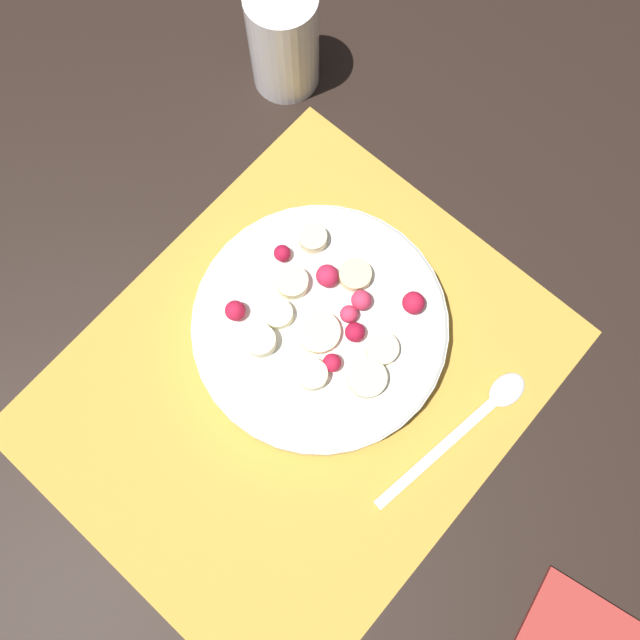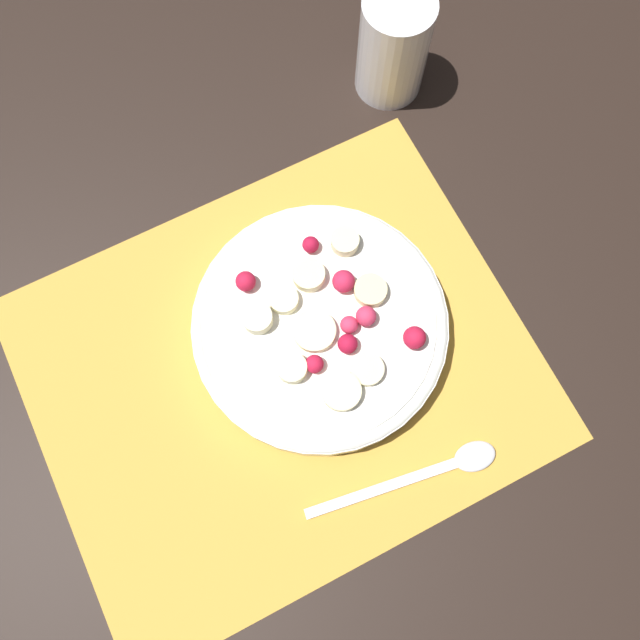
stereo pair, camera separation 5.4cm
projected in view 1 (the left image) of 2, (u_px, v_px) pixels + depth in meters
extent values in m
plane|color=black|center=(298.00, 381.00, 0.58)|extent=(3.00, 3.00, 0.00)
cube|color=gold|center=(298.00, 381.00, 0.57)|extent=(0.45, 0.37, 0.01)
cylinder|color=silver|center=(320.00, 327.00, 0.57)|extent=(0.23, 0.23, 0.03)
torus|color=silver|center=(320.00, 324.00, 0.56)|extent=(0.23, 0.23, 0.01)
cylinder|color=white|center=(320.00, 323.00, 0.55)|extent=(0.21, 0.21, 0.00)
cylinder|color=beige|center=(319.00, 332.00, 0.54)|extent=(0.05, 0.05, 0.01)
cylinder|color=#F4EAB7|center=(257.00, 345.00, 0.54)|extent=(0.03, 0.03, 0.01)
cylinder|color=#F4EAB7|center=(278.00, 314.00, 0.55)|extent=(0.04, 0.04, 0.01)
cylinder|color=beige|center=(292.00, 282.00, 0.55)|extent=(0.04, 0.04, 0.01)
cylinder|color=beige|center=(355.00, 275.00, 0.56)|extent=(0.04, 0.04, 0.01)
cylinder|color=beige|center=(313.00, 375.00, 0.53)|extent=(0.04, 0.04, 0.01)
cylinder|color=beige|center=(367.00, 378.00, 0.53)|extent=(0.05, 0.05, 0.01)
cylinder|color=beige|center=(382.00, 349.00, 0.54)|extent=(0.04, 0.04, 0.01)
cylinder|color=beige|center=(313.00, 238.00, 0.56)|extent=(0.04, 0.04, 0.01)
sphere|color=#DB3356|center=(351.00, 316.00, 0.54)|extent=(0.02, 0.02, 0.02)
sphere|color=red|center=(332.00, 363.00, 0.53)|extent=(0.02, 0.02, 0.02)
sphere|color=#D12347|center=(327.00, 276.00, 0.55)|extent=(0.02, 0.02, 0.02)
sphere|color=#B21433|center=(355.00, 332.00, 0.54)|extent=(0.02, 0.02, 0.02)
sphere|color=#DB3356|center=(358.00, 297.00, 0.55)|extent=(0.02, 0.02, 0.02)
sphere|color=#B21433|center=(282.00, 253.00, 0.56)|extent=(0.02, 0.02, 0.02)
sphere|color=red|center=(413.00, 303.00, 0.54)|extent=(0.02, 0.02, 0.02)
sphere|color=red|center=(235.00, 311.00, 0.54)|extent=(0.02, 0.02, 0.02)
cube|color=silver|center=(436.00, 453.00, 0.55)|extent=(0.14, 0.03, 0.00)
ellipsoid|color=silver|center=(507.00, 390.00, 0.56)|extent=(0.04, 0.03, 0.01)
cylinder|color=white|center=(284.00, 41.00, 0.61)|extent=(0.07, 0.07, 0.11)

